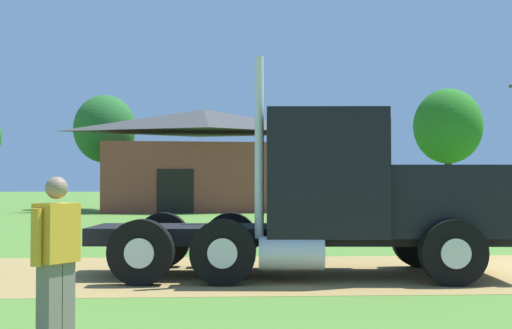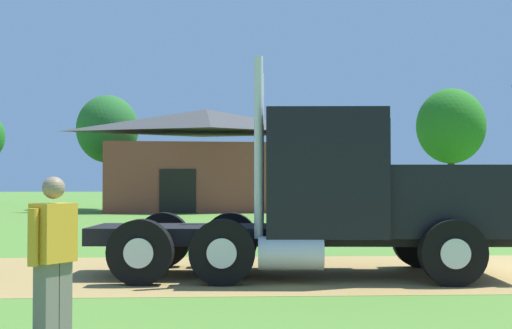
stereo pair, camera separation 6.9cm
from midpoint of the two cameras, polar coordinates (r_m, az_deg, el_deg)
truck_foreground_white at (r=11.90m, az=7.30°, el=-2.70°), size 7.12×3.01×3.53m
visitor_standing_near at (r=7.08m, az=-15.86°, el=-7.12°), size 0.43×0.50×1.62m
shed_building at (r=37.59m, az=-4.00°, el=0.21°), size 11.35×6.16×5.45m
tree_mid at (r=41.62m, az=-11.90°, el=2.79°), size 3.56×3.56×6.59m
tree_right at (r=44.78m, az=15.56°, el=2.99°), size 4.20×4.20×7.30m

